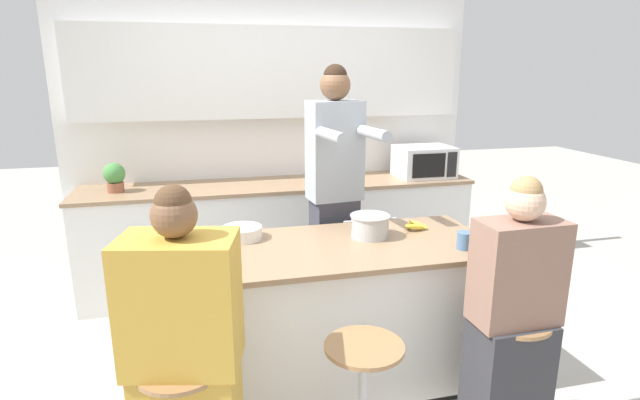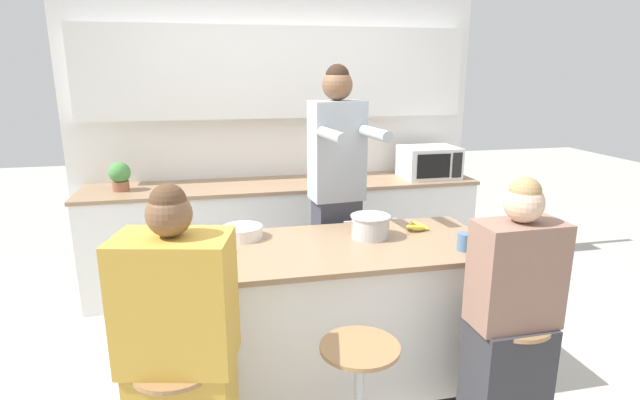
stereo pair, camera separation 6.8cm
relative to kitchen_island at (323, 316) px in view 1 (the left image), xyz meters
name	(u,v)px [view 1 (the left image)]	position (x,y,z in m)	size (l,w,h in m)	color
ground_plane	(323,382)	(0.00, 0.00, -0.45)	(16.00, 16.00, 0.00)	#B2ADA3
wall_back	(273,106)	(0.00, 1.78, 1.10)	(3.54, 0.22, 2.70)	white
back_counter	(282,235)	(0.00, 1.48, 0.02)	(3.29, 0.62, 0.92)	white
kitchen_island	(323,316)	(0.00, 0.00, 0.00)	(1.96, 0.80, 0.88)	black
bar_stool_rightmost	(508,377)	(0.78, -0.68, -0.09)	(0.38, 0.38, 0.68)	#997047
person_cooking	(335,203)	(0.23, 0.61, 0.51)	(0.41, 0.62, 1.89)	#383842
person_wrapped_blanket	(186,365)	(-0.76, -0.70, 0.23)	(0.50, 0.38, 1.44)	gold
person_seated_near	(511,330)	(0.76, -0.70, 0.19)	(0.41, 0.27, 1.39)	#333338
cooking_pot	(370,226)	(0.31, 0.09, 0.50)	(0.32, 0.24, 0.13)	#B7BABC
fruit_bowl	(242,233)	(-0.43, 0.24, 0.47)	(0.23, 0.23, 0.07)	white
coffee_cup_near	(464,241)	(0.75, -0.23, 0.48)	(0.11, 0.08, 0.10)	#4C7099
coffee_cup_far	(219,247)	(-0.58, 0.01, 0.48)	(0.11, 0.07, 0.09)	#DB4C51
banana_bunch	(414,226)	(0.62, 0.15, 0.46)	(0.18, 0.13, 0.06)	yellow
microwave	(424,161)	(1.29, 1.45, 0.61)	(0.48, 0.40, 0.27)	white
potted_plant	(114,176)	(-1.30, 1.48, 0.60)	(0.17, 0.17, 0.23)	#93563D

